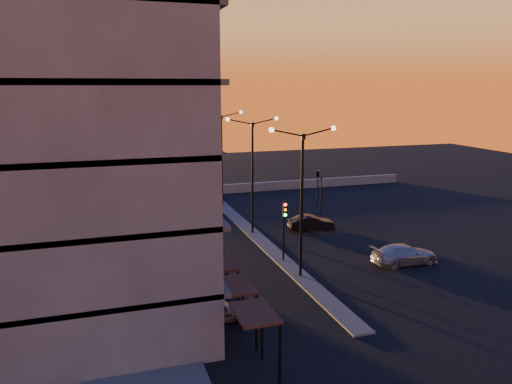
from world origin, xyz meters
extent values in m
plane|color=black|center=(0.00, 0.00, 0.00)|extent=(120.00, 120.00, 0.00)
cube|color=#4C4C49|center=(-10.50, 4.00, 0.06)|extent=(5.00, 40.00, 0.12)
cube|color=#4C4C49|center=(0.00, 10.00, 0.06)|extent=(1.20, 36.00, 0.12)
cube|color=slate|center=(2.00, 26.00, 0.50)|extent=(44.00, 0.50, 1.00)
cylinder|color=#655F59|center=(-14.00, 2.00, 12.50)|extent=(14.00, 14.00, 25.00)
cube|color=#655F59|center=(-14.00, -3.00, 12.50)|extent=(14.00, 10.00, 25.00)
cylinder|color=black|center=(-14.00, 2.00, 1.60)|extent=(14.16, 14.16, 2.40)
cube|color=black|center=(-6.80, -2.00, 3.60)|extent=(0.15, 3.20, 1.20)
cylinder|color=black|center=(0.00, 0.00, 4.50)|extent=(0.18, 0.18, 9.00)
cube|color=black|center=(0.00, 0.00, 8.90)|extent=(0.25, 0.25, 0.35)
sphere|color=#FFE5B2|center=(-2.00, 0.00, 9.35)|extent=(0.32, 0.32, 0.32)
sphere|color=#FFE5B2|center=(2.00, 0.00, 9.35)|extent=(0.32, 0.32, 0.32)
cylinder|color=black|center=(0.00, 10.00, 4.50)|extent=(0.18, 0.18, 9.00)
cube|color=black|center=(0.00, 10.00, 8.90)|extent=(0.25, 0.25, 0.35)
sphere|color=#FFE5B2|center=(-2.00, 10.00, 9.35)|extent=(0.32, 0.32, 0.32)
sphere|color=#FFE5B2|center=(2.00, 10.00, 9.35)|extent=(0.32, 0.32, 0.32)
cylinder|color=black|center=(0.00, 20.00, 4.50)|extent=(0.18, 0.18, 9.00)
cube|color=black|center=(0.00, 20.00, 8.90)|extent=(0.25, 0.25, 0.35)
sphere|color=#FFE5B2|center=(-2.00, 20.00, 9.35)|extent=(0.32, 0.32, 0.32)
sphere|color=#FFE5B2|center=(2.00, 20.00, 9.35)|extent=(0.32, 0.32, 0.32)
cylinder|color=black|center=(0.00, 3.00, 1.60)|extent=(0.12, 0.12, 3.20)
cube|color=black|center=(0.00, 2.82, 3.75)|extent=(0.28, 0.16, 1.00)
sphere|color=#FF0C05|center=(0.00, 2.72, 4.10)|extent=(0.20, 0.20, 0.20)
sphere|color=orange|center=(0.00, 2.72, 3.75)|extent=(0.20, 0.20, 0.20)
sphere|color=#0CFF26|center=(0.00, 2.72, 3.40)|extent=(0.20, 0.20, 0.20)
cylinder|color=black|center=(8.00, 14.00, 1.40)|extent=(0.12, 0.12, 2.80)
imported|color=black|center=(8.00, 14.00, 3.20)|extent=(0.13, 0.16, 0.80)
cylinder|color=black|center=(9.50, 18.00, 1.40)|extent=(0.12, 0.12, 2.80)
imported|color=black|center=(9.50, 18.00, 3.20)|extent=(0.42, 1.99, 0.80)
imported|color=gray|center=(-6.50, -4.23, 0.63)|extent=(3.73, 1.62, 1.25)
imported|color=black|center=(5.00, 9.48, 0.63)|extent=(3.99, 1.91, 1.26)
imported|color=#9D9EA4|center=(7.67, 0.06, 0.67)|extent=(4.63, 1.89, 1.34)
camera|label=1|loc=(-11.87, -27.44, 11.84)|focal=35.00mm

